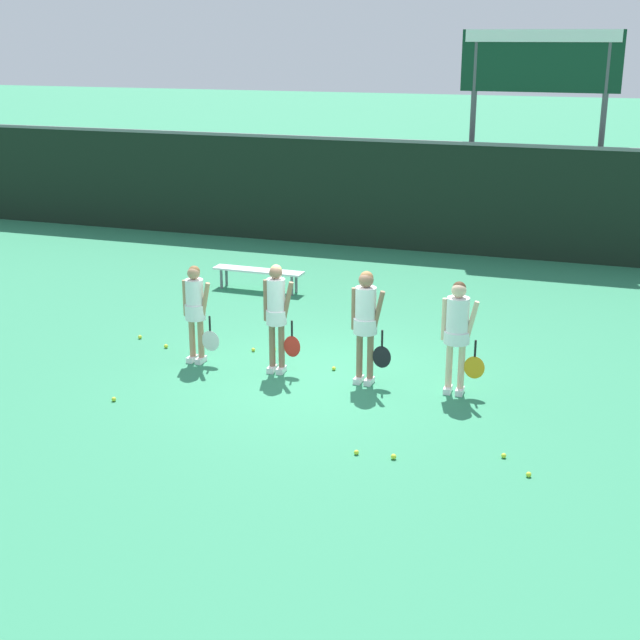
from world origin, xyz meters
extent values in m
plane|color=#2D7F56|center=(0.00, 0.00, 0.00)|extent=(140.00, 140.00, 0.00)
cube|color=black|center=(0.00, 8.96, 1.34)|extent=(60.00, 0.06, 2.67)
cube|color=slate|center=(0.00, 8.96, 2.71)|extent=(60.00, 0.08, 0.08)
cylinder|color=#515156|center=(0.60, 9.94, 2.65)|extent=(0.14, 0.14, 5.31)
cylinder|color=#515156|center=(3.68, 9.94, 2.65)|extent=(0.14, 0.14, 5.31)
cube|color=#0F3823|center=(2.14, 9.94, 4.59)|extent=(3.75, 0.12, 1.43)
cube|color=white|center=(2.14, 9.87, 5.16)|extent=(3.60, 0.02, 0.29)
cube|color=silver|center=(-2.85, 4.32, 0.43)|extent=(1.98, 0.38, 0.04)
cylinder|color=slate|center=(-2.04, 4.44, 0.21)|extent=(0.06, 0.06, 0.41)
cylinder|color=slate|center=(-2.04, 4.19, 0.21)|extent=(0.06, 0.06, 0.41)
cylinder|color=slate|center=(-3.66, 4.46, 0.21)|extent=(0.06, 0.06, 0.41)
cylinder|color=slate|center=(-3.66, 4.20, 0.21)|extent=(0.06, 0.06, 0.41)
cylinder|color=tan|center=(-2.06, -0.01, 0.39)|extent=(0.10, 0.10, 0.78)
cylinder|color=tan|center=(-2.22, -0.01, 0.39)|extent=(0.10, 0.10, 0.78)
cube|color=white|center=(-2.06, -0.04, 0.04)|extent=(0.12, 0.24, 0.09)
cube|color=white|center=(-2.22, -0.04, 0.04)|extent=(0.12, 0.24, 0.09)
cylinder|color=white|center=(-2.14, -0.01, 0.87)|extent=(0.34, 0.34, 0.26)
cylinder|color=white|center=(-2.14, -0.01, 1.09)|extent=(0.30, 0.30, 0.64)
sphere|color=tan|center=(-2.14, -0.01, 1.52)|extent=(0.21, 0.21, 0.21)
sphere|color=olive|center=(-2.14, 0.01, 1.54)|extent=(0.19, 0.19, 0.19)
cylinder|color=tan|center=(-1.95, -0.02, 1.08)|extent=(0.20, 0.08, 0.61)
cylinder|color=tan|center=(-2.32, -0.01, 1.08)|extent=(0.08, 0.08, 0.60)
cylinder|color=black|center=(-1.87, -0.04, 0.70)|extent=(0.03, 0.03, 0.25)
ellipsoid|color=silver|center=(-1.87, -0.04, 0.40)|extent=(0.32, 0.03, 0.35)
cylinder|color=#8C664C|center=(-0.64, -0.01, 0.42)|extent=(0.10, 0.10, 0.84)
cylinder|color=#8C664C|center=(-0.79, -0.02, 0.42)|extent=(0.10, 0.10, 0.84)
cube|color=white|center=(-0.63, -0.04, 0.04)|extent=(0.12, 0.24, 0.09)
cube|color=white|center=(-0.79, -0.05, 0.04)|extent=(0.12, 0.24, 0.09)
cylinder|color=white|center=(-0.71, -0.01, 0.92)|extent=(0.33, 0.33, 0.23)
cylinder|color=white|center=(-0.71, -0.01, 1.19)|extent=(0.29, 0.29, 0.71)
sphere|color=#8C664C|center=(-0.71, -0.01, 1.65)|extent=(0.21, 0.21, 0.21)
sphere|color=#D8B772|center=(-0.72, 0.01, 1.68)|extent=(0.19, 0.19, 0.19)
cylinder|color=#8C664C|center=(-0.53, 0.00, 1.18)|extent=(0.22, 0.08, 0.67)
cylinder|color=#8C664C|center=(-0.89, -0.02, 1.18)|extent=(0.08, 0.08, 0.67)
cylinder|color=black|center=(-0.45, -0.02, 0.76)|extent=(0.03, 0.03, 0.26)
ellipsoid|color=red|center=(-0.45, -0.02, 0.46)|extent=(0.28, 0.03, 0.35)
cylinder|color=#8C664C|center=(0.84, -0.02, 0.43)|extent=(0.10, 0.10, 0.85)
cylinder|color=#8C664C|center=(0.67, -0.01, 0.43)|extent=(0.10, 0.10, 0.85)
cube|color=white|center=(0.84, -0.05, 0.04)|extent=(0.12, 0.24, 0.09)
cube|color=white|center=(0.66, -0.04, 0.04)|extent=(0.12, 0.24, 0.09)
cylinder|color=white|center=(0.75, -0.02, 0.93)|extent=(0.37, 0.37, 0.24)
cylinder|color=white|center=(0.75, -0.02, 1.20)|extent=(0.32, 0.32, 0.69)
sphere|color=#8C664C|center=(0.75, -0.02, 1.66)|extent=(0.23, 0.23, 0.23)
sphere|color=olive|center=(0.76, 0.00, 1.69)|extent=(0.21, 0.21, 0.21)
cylinder|color=#8C664C|center=(0.95, -0.03, 1.19)|extent=(0.21, 0.09, 0.66)
cylinder|color=#8C664C|center=(0.56, -0.01, 1.19)|extent=(0.08, 0.08, 0.66)
cylinder|color=black|center=(1.03, -0.05, 0.77)|extent=(0.03, 0.03, 0.26)
ellipsoid|color=black|center=(1.03, -0.05, 0.47)|extent=(0.29, 0.03, 0.35)
cylinder|color=beige|center=(2.25, 0.03, 0.41)|extent=(0.10, 0.10, 0.83)
cylinder|color=beige|center=(2.07, 0.03, 0.41)|extent=(0.10, 0.10, 0.83)
cube|color=white|center=(2.25, 0.00, 0.04)|extent=(0.12, 0.24, 0.09)
cube|color=white|center=(2.07, 0.00, 0.04)|extent=(0.12, 0.24, 0.09)
cylinder|color=white|center=(2.16, 0.03, 0.89)|extent=(0.39, 0.39, 0.18)
cylinder|color=white|center=(2.16, 0.03, 1.17)|extent=(0.34, 0.34, 0.68)
sphere|color=beige|center=(2.16, 0.03, 1.61)|extent=(0.22, 0.22, 0.22)
sphere|color=#4C331E|center=(2.16, 0.05, 1.64)|extent=(0.20, 0.20, 0.20)
cylinder|color=beige|center=(2.37, 0.03, 1.15)|extent=(0.21, 0.08, 0.64)
cylinder|color=beige|center=(1.96, 0.02, 1.15)|extent=(0.08, 0.08, 0.64)
cylinder|color=black|center=(2.45, 0.01, 0.75)|extent=(0.03, 0.03, 0.26)
ellipsoid|color=orange|center=(2.45, 0.01, 0.45)|extent=(0.31, 0.03, 0.35)
sphere|color=#CCE033|center=(3.54, -2.37, 0.03)|extent=(0.07, 0.07, 0.07)
sphere|color=#CCE033|center=(-2.95, 0.40, 0.04)|extent=(0.07, 0.07, 0.07)
sphere|color=#CCE033|center=(-1.41, 1.42, 0.03)|extent=(0.06, 0.06, 0.06)
sphere|color=#CCE033|center=(-1.12, 0.86, 0.04)|extent=(0.07, 0.07, 0.07)
sphere|color=#CCE033|center=(3.18, -1.95, 0.03)|extent=(0.07, 0.07, 0.07)
sphere|color=#CCE033|center=(-3.63, 0.69, 0.03)|extent=(0.07, 0.07, 0.07)
sphere|color=#CCE033|center=(-1.45, 0.73, 0.03)|extent=(0.06, 0.06, 0.06)
sphere|color=#CCE033|center=(1.36, -2.47, 0.03)|extent=(0.06, 0.06, 0.06)
sphere|color=#CCE033|center=(0.14, 0.33, 0.03)|extent=(0.06, 0.06, 0.06)
sphere|color=#CCE033|center=(1.85, -2.44, 0.04)|extent=(0.07, 0.07, 0.07)
sphere|color=#CCE033|center=(-2.56, -1.95, 0.03)|extent=(0.07, 0.07, 0.07)
camera|label=1|loc=(4.30, -12.51, 5.19)|focal=50.00mm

